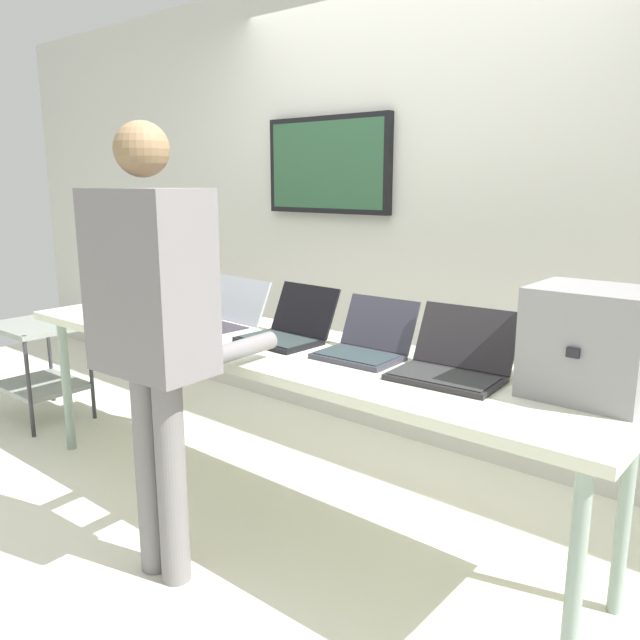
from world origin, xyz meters
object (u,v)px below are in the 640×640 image
equipment_box (590,343)px  laptop_station_5 (453,362)px  laptop_station_2 (223,317)px  coffee_mug (108,315)px  laptop_station_0 (130,296)px  workbench (277,355)px  laptop_station_3 (289,329)px  laptop_station_1 (170,306)px  storage_cart (39,356)px  laptop_station_4 (366,344)px  person (153,315)px

equipment_box → laptop_station_5: bearing=-168.2°
equipment_box → laptop_station_2: size_ratio=0.93×
laptop_station_2 → coffee_mug: (-0.51, -0.31, -0.01)m
laptop_station_0 → workbench: bearing=-3.8°
workbench → equipment_box: equipment_box is taller
workbench → laptop_station_0: size_ratio=8.57×
workbench → laptop_station_3: (0.01, 0.07, 0.11)m
laptop_station_1 → storage_cart: bearing=-172.1°
coffee_mug → storage_cart: 1.16m
equipment_box → coffee_mug: equipment_box is taller
laptop_station_1 → storage_cart: (-1.16, -0.16, -0.44)m
storage_cart → coffee_mug: bearing=-7.6°
laptop_station_1 → laptop_station_4: 1.24m
workbench → coffee_mug: size_ratio=33.50×
laptop_station_5 → storage_cart: (-2.80, -0.17, -0.44)m
laptop_station_1 → laptop_station_2: 0.40m
equipment_box → coffee_mug: size_ratio=4.16×
workbench → person: bearing=-91.1°
laptop_station_2 → coffee_mug: size_ratio=4.46×
equipment_box → laptop_station_1: equipment_box is taller
laptop_station_1 → laptop_station_5: 1.64m
laptop_station_4 → coffee_mug: size_ratio=3.79×
laptop_station_0 → laptop_station_1: (0.40, -0.03, -0.00)m
coffee_mug → laptop_station_0: bearing=132.3°
storage_cart → workbench: bearing=3.1°
equipment_box → laptop_station_3: equipment_box is taller
workbench → laptop_station_0: laptop_station_0 is taller
laptop_station_3 → laptop_station_0: bearing=179.4°
laptop_station_2 → laptop_station_4: bearing=1.3°
laptop_station_3 → storage_cart: (-1.99, -0.18, -0.44)m
laptop_station_3 → coffee_mug: size_ratio=4.01×
laptop_station_0 → laptop_station_1: laptop_station_0 is taller
workbench → laptop_station_5: 0.83m
laptop_station_3 → laptop_station_4: 0.41m
laptop_station_0 → laptop_station_4: (1.64, -0.00, -0.01)m
equipment_box → coffee_mug: (-2.18, -0.40, -0.14)m
laptop_station_2 → laptop_station_3: size_ratio=1.11×
workbench → laptop_station_4: laptop_station_4 is taller
workbench → laptop_station_5: bearing=4.1°
laptop_station_2 → laptop_station_5: (1.23, -0.00, 0.00)m
laptop_station_3 → laptop_station_1: bearing=-179.0°
laptop_station_5 → person: person is taller
laptop_station_1 → person: size_ratio=0.19×
laptop_station_0 → laptop_station_3: (1.23, -0.01, -0.00)m
coffee_mug → person: bearing=-22.2°
equipment_box → person: (-1.27, -0.77, 0.04)m
workbench → coffee_mug: bearing=-164.8°
laptop_station_4 → workbench: bearing=-169.3°
laptop_station_2 → laptop_station_4: (0.83, 0.02, -0.00)m
storage_cart → laptop_station_4: bearing=4.4°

